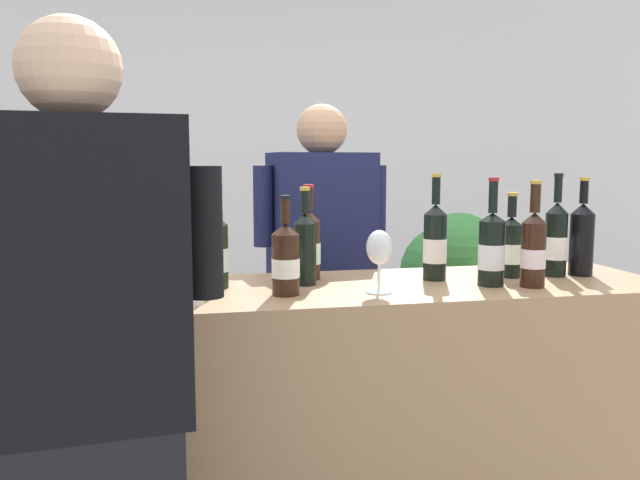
{
  "coord_description": "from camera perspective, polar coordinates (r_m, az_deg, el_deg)",
  "views": [
    {
      "loc": [
        -0.5,
        -1.97,
        1.39
      ],
      "look_at": [
        -0.08,
        0.0,
        1.15
      ],
      "focal_mm": 36.31,
      "sensor_mm": 36.0,
      "label": 1
    }
  ],
  "objects": [
    {
      "name": "wine_bottle_7",
      "position": [
        1.92,
        -22.88,
        -2.12
      ],
      "size": [
        0.07,
        0.07,
        0.32
      ],
      "color": "black",
      "rests_on": "counter"
    },
    {
      "name": "wine_bottle_8",
      "position": [
        2.37,
        20.08,
        0.05
      ],
      "size": [
        0.08,
        0.08,
        0.36
      ],
      "color": "black",
      "rests_on": "counter"
    },
    {
      "name": "wine_bottle_9",
      "position": [
        2.07,
        -1.33,
        -0.57
      ],
      "size": [
        0.07,
        0.07,
        0.32
      ],
      "color": "black",
      "rests_on": "counter"
    },
    {
      "name": "wine_bottle_10",
      "position": [
        2.14,
        18.3,
        -0.71
      ],
      "size": [
        0.08,
        0.08,
        0.34
      ],
      "color": "black",
      "rests_on": "counter"
    },
    {
      "name": "wine_bottle_0",
      "position": [
        2.03,
        -22.27,
        -1.11
      ],
      "size": [
        0.08,
        0.08,
        0.33
      ],
      "color": "black",
      "rests_on": "counter"
    },
    {
      "name": "wine_glass",
      "position": [
        1.95,
        5.23,
        -0.87
      ],
      "size": [
        0.08,
        0.08,
        0.19
      ],
      "color": "silver",
      "rests_on": "counter"
    },
    {
      "name": "wine_bottle_5",
      "position": [
        1.92,
        -3.05,
        -1.72
      ],
      "size": [
        0.08,
        0.08,
        0.3
      ],
      "color": "black",
      "rests_on": "counter"
    },
    {
      "name": "wine_bottle_1",
      "position": [
        2.31,
        16.46,
        -0.54
      ],
      "size": [
        0.07,
        0.07,
        0.29
      ],
      "color": "black",
      "rests_on": "counter"
    },
    {
      "name": "wine_bottle_6",
      "position": [
        2.42,
        22.08,
        0.22
      ],
      "size": [
        0.08,
        0.08,
        0.34
      ],
      "color": "black",
      "rests_on": "counter"
    },
    {
      "name": "wall_back",
      "position": [
        4.59,
        -5.84,
        7.0
      ],
      "size": [
        8.0,
        0.1,
        2.8
      ],
      "primitive_type": "cube",
      "color": "white",
      "rests_on": "ground_plane"
    },
    {
      "name": "wine_bottle_3",
      "position": [
        2.19,
        10.1,
        -0.19
      ],
      "size": [
        0.08,
        0.08,
        0.36
      ],
      "color": "black",
      "rests_on": "counter"
    },
    {
      "name": "wine_bottle_11",
      "position": [
        2.13,
        14.89,
        -0.77
      ],
      "size": [
        0.08,
        0.08,
        0.35
      ],
      "color": "black",
      "rests_on": "counter"
    },
    {
      "name": "wine_bottle_2",
      "position": [
        2.17,
        -1.02,
        -0.39
      ],
      "size": [
        0.08,
        0.08,
        0.32
      ],
      "color": "black",
      "rests_on": "counter"
    },
    {
      "name": "wine_bottle_4",
      "position": [
        2.05,
        -9.14,
        -0.95
      ],
      "size": [
        0.08,
        0.08,
        0.33
      ],
      "color": "black",
      "rests_on": "counter"
    },
    {
      "name": "ice_bucket",
      "position": [
        1.85,
        -13.08,
        -2.28
      ],
      "size": [
        0.2,
        0.2,
        0.21
      ],
      "color": "silver",
      "rests_on": "counter"
    },
    {
      "name": "person_server",
      "position": [
        2.73,
        0.14,
        -5.73
      ],
      "size": [
        0.57,
        0.29,
        1.62
      ],
      "color": "black",
      "rests_on": "ground_plane"
    },
    {
      "name": "potted_shrub",
      "position": [
        3.25,
        11.89,
        -4.13
      ],
      "size": [
        0.49,
        0.5,
        1.15
      ],
      "color": "brown",
      "rests_on": "ground_plane"
    },
    {
      "name": "counter",
      "position": [
        2.22,
        2.09,
        -16.82
      ],
      "size": [
        2.13,
        0.58,
        1.0
      ],
      "primitive_type": "cube",
      "color": "#9E7A56",
      "rests_on": "ground_plane"
    },
    {
      "name": "person_guest",
      "position": [
        1.5,
        -19.91,
        -16.1
      ],
      "size": [
        0.59,
        0.28,
        1.67
      ],
      "color": "black",
      "rests_on": "ground_plane"
    }
  ]
}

